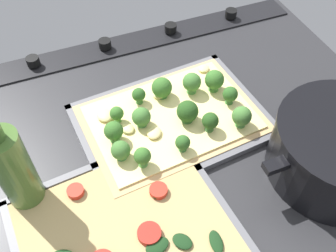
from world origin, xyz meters
TOP-DOWN VIEW (x-y plane):
  - ground_plane at (0.00, 0.00)cm, footprint 79.57×68.36cm
  - stove_control_panel at (0.00, -30.68)cm, footprint 76.39×7.00cm
  - baking_tray_front at (2.32, -4.84)cm, footprint 36.18×27.43cm
  - broccoli_pizza at (2.14, -4.74)cm, footprint 33.59×24.84cm
  - baking_tray_back at (17.17, 13.08)cm, footprint 34.48×29.58cm
  - veggie_pizza_back at (17.16, 13.26)cm, footprint 31.87×26.97cm
  - oil_bottle at (29.82, 1.57)cm, footprint 5.56×5.56cm

SIDE VIEW (x-z plane):
  - ground_plane at x=0.00cm, z-range -3.00..0.00cm
  - baking_tray_back at x=17.17cm, z-range -0.28..1.02cm
  - baking_tray_front at x=2.32cm, z-range -0.28..1.02cm
  - stove_control_panel at x=0.00cm, z-range -0.75..1.85cm
  - veggie_pizza_back at x=17.16cm, z-range 0.10..2.00cm
  - broccoli_pizza at x=2.14cm, z-range -0.68..5.21cm
  - oil_bottle at x=29.82cm, z-range -1.86..19.15cm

